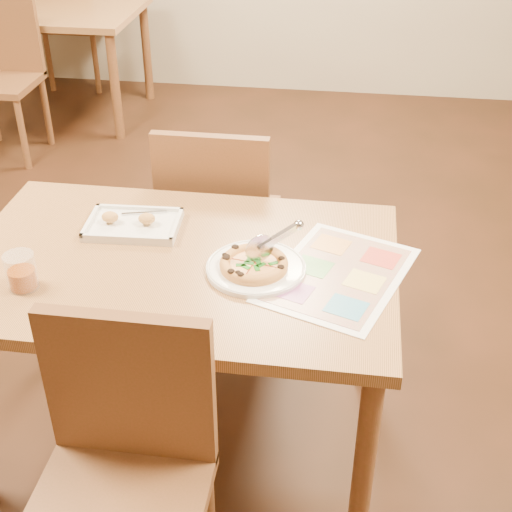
# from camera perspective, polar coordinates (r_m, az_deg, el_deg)

# --- Properties ---
(room) EXTENTS (7.00, 7.00, 7.00)m
(room) POSITION_cam_1_polar(r_m,az_deg,el_deg) (1.87, -7.49, 16.10)
(room) COLOR #33190E
(room) RESTS_ON ground
(dining_table) EXTENTS (1.30, 0.85, 0.72)m
(dining_table) POSITION_cam_1_polar(r_m,az_deg,el_deg) (2.18, -6.16, -2.15)
(dining_table) COLOR #A46C41
(dining_table) RESTS_ON ground
(chair_near) EXTENTS (0.42, 0.42, 0.47)m
(chair_near) POSITION_cam_1_polar(r_m,az_deg,el_deg) (1.80, -10.62, -14.95)
(chair_near) COLOR brown
(chair_near) RESTS_ON ground
(chair_far) EXTENTS (0.42, 0.42, 0.47)m
(chair_far) POSITION_cam_1_polar(r_m,az_deg,el_deg) (2.72, -3.13, 3.90)
(chair_far) COLOR brown
(chair_far) RESTS_ON ground
(bg_table) EXTENTS (1.30, 0.85, 0.72)m
(bg_table) POSITION_cam_1_polar(r_m,az_deg,el_deg) (5.13, -16.83, 17.58)
(bg_table) COLOR #A46C41
(bg_table) RESTS_ON ground
(bg_chair_near) EXTENTS (0.42, 0.42, 0.47)m
(bg_chair_near) POSITION_cam_1_polar(r_m,az_deg,el_deg) (4.63, -19.60, 14.62)
(bg_chair_near) COLOR brown
(bg_chair_near) RESTS_ON ground
(bg_chair_far) EXTENTS (0.42, 0.42, 0.47)m
(bg_chair_far) POSITION_cam_1_polar(r_m,az_deg,el_deg) (5.60, -14.68, 18.37)
(bg_chair_far) COLOR brown
(bg_chair_far) RESTS_ON ground
(plate) EXTENTS (0.31, 0.31, 0.02)m
(plate) POSITION_cam_1_polar(r_m,az_deg,el_deg) (2.07, 0.00, -0.98)
(plate) COLOR white
(plate) RESTS_ON dining_table
(pizza) EXTENTS (0.20, 0.20, 0.03)m
(pizza) POSITION_cam_1_polar(r_m,az_deg,el_deg) (2.05, -0.17, -0.65)
(pizza) COLOR #DF904C
(pizza) RESTS_ON plate
(pizza_cutter) EXTENTS (0.15, 0.10, 0.10)m
(pizza_cutter) POSITION_cam_1_polar(r_m,az_deg,el_deg) (2.04, 1.32, 1.21)
(pizza_cutter) COLOR silver
(pizza_cutter) RESTS_ON pizza
(appetizer_tray) EXTENTS (0.30, 0.22, 0.06)m
(appetizer_tray) POSITION_cam_1_polar(r_m,az_deg,el_deg) (2.30, -9.84, 2.46)
(appetizer_tray) COLOR silver
(appetizer_tray) RESTS_ON dining_table
(glass_tumbler) EXTENTS (0.09, 0.09, 0.11)m
(glass_tumbler) POSITION_cam_1_polar(r_m,az_deg,el_deg) (2.08, -18.25, -1.34)
(glass_tumbler) COLOR #88390A
(glass_tumbler) RESTS_ON dining_table
(menu) EXTENTS (0.49, 0.57, 0.00)m
(menu) POSITION_cam_1_polar(r_m,az_deg,el_deg) (2.07, 6.59, -1.47)
(menu) COLOR white
(menu) RESTS_ON dining_table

